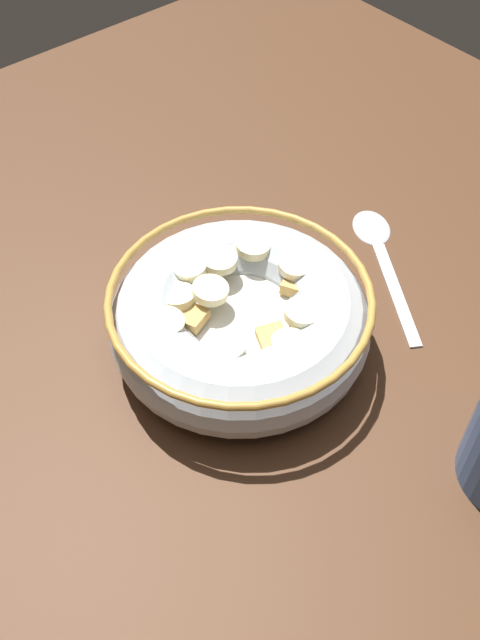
% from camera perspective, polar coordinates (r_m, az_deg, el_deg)
% --- Properties ---
extents(ground_plane, '(0.94, 0.94, 0.02)m').
position_cam_1_polar(ground_plane, '(0.57, 0.00, -2.62)').
color(ground_plane, '#472B19').
extents(cereal_bowl, '(0.19, 0.19, 0.06)m').
position_cam_1_polar(cereal_bowl, '(0.54, -0.03, 0.09)').
color(cereal_bowl, '#B2BCC6').
rests_on(cereal_bowl, ground_plane).
extents(spoon, '(0.10, 0.14, 0.01)m').
position_cam_1_polar(spoon, '(0.64, 10.62, 6.03)').
color(spoon, silver).
rests_on(spoon, ground_plane).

